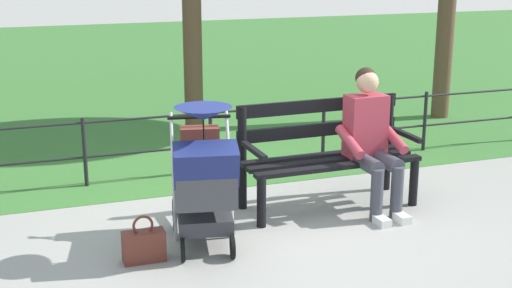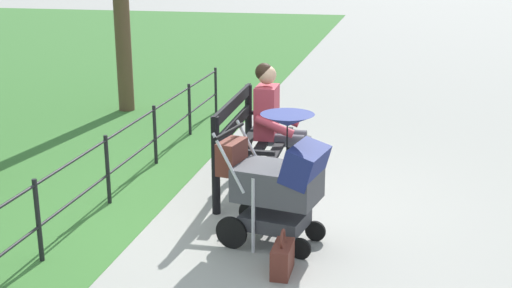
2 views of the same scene
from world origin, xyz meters
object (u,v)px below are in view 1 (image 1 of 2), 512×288
at_px(person_on_bench, 371,136).
at_px(handbag, 144,245).
at_px(park_bench, 326,149).
at_px(stroller, 204,175).

height_order(person_on_bench, handbag, person_on_bench).
distance_m(park_bench, stroller, 1.41).
relative_size(stroller, handbag, 3.11).
bearing_deg(person_on_bench, stroller, 11.23).
relative_size(park_bench, stroller, 1.40).
xyz_separation_m(stroller, handbag, (0.52, 0.13, -0.47)).
height_order(person_on_bench, stroller, person_on_bench).
relative_size(person_on_bench, handbag, 3.45).
distance_m(park_bench, person_on_bench, 0.43).
bearing_deg(stroller, park_bench, -157.14).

